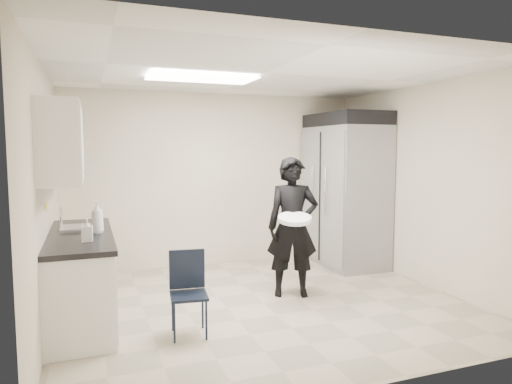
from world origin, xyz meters
name	(u,v)px	position (x,y,z in m)	size (l,w,h in m)	color
floor	(263,303)	(0.00, 0.00, 0.00)	(4.50, 4.50, 0.00)	tan
ceiling	(264,73)	(0.00, 0.00, 2.60)	(4.50, 4.50, 0.00)	white
back_wall	(216,179)	(0.00, 2.00, 1.30)	(4.50, 4.50, 0.00)	beige
left_wall	(44,199)	(-2.25, 0.00, 1.30)	(4.00, 4.00, 0.00)	beige
right_wall	(426,185)	(2.25, 0.00, 1.30)	(4.00, 4.00, 0.00)	beige
ceiling_panel	(202,78)	(-0.60, 0.40, 2.57)	(1.20, 0.60, 0.02)	white
lower_counter	(81,279)	(-1.95, 0.20, 0.43)	(0.60, 1.90, 0.86)	silver
countertop	(79,236)	(-1.95, 0.20, 0.89)	(0.64, 1.95, 0.05)	black
sink	(82,233)	(-1.93, 0.45, 0.87)	(0.42, 0.40, 0.14)	gray
faucet	(61,220)	(-2.13, 0.45, 1.02)	(0.02, 0.02, 0.24)	silver
upper_cabinets	(62,144)	(-2.08, 0.20, 1.83)	(0.35, 1.80, 0.75)	silver
towel_dispenser	(62,161)	(-2.14, 1.35, 1.62)	(0.22, 0.30, 0.35)	black
notice_sticker_left	(46,206)	(-2.24, 0.10, 1.22)	(0.00, 0.12, 0.07)	yellow
notice_sticker_right	(48,207)	(-2.24, 0.30, 1.18)	(0.00, 0.12, 0.07)	yellow
commercial_fridge	(345,196)	(1.83, 1.27, 1.05)	(0.80, 1.35, 2.10)	gray
fridge_compressor	(346,120)	(1.83, 1.27, 2.20)	(0.80, 1.35, 0.20)	black
folding_chair	(189,296)	(-0.99, -0.59, 0.39)	(0.34, 0.34, 0.77)	black
man_tuxedo	(293,227)	(0.44, 0.16, 0.84)	(0.61, 0.41, 1.67)	black
bucket_lid	(295,219)	(0.35, -0.07, 0.98)	(0.38, 0.38, 0.05)	white
soap_bottle_a	(97,217)	(-1.77, 0.14, 1.07)	(0.13, 0.13, 0.33)	silver
soap_bottle_b	(87,230)	(-1.87, -0.27, 1.02)	(0.10, 0.10, 0.22)	silver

